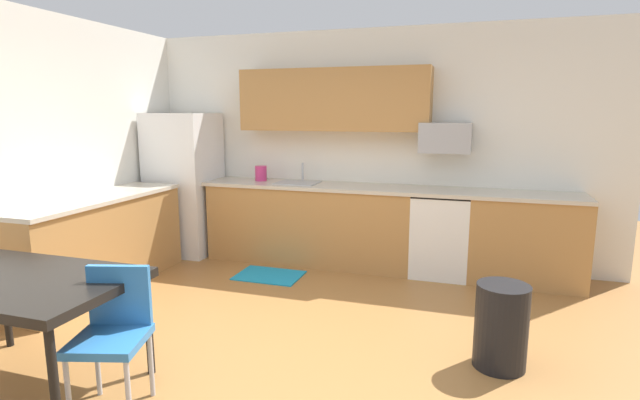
# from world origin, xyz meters

# --- Properties ---
(ground_plane) EXTENTS (12.00, 12.00, 0.00)m
(ground_plane) POSITION_xyz_m (0.00, 0.00, 0.00)
(ground_plane) COLOR #9E6B38
(wall_back) EXTENTS (5.80, 0.10, 2.70)m
(wall_back) POSITION_xyz_m (0.00, 2.65, 1.35)
(wall_back) COLOR white
(wall_back) RESTS_ON ground
(cabinet_run_back) EXTENTS (2.41, 0.60, 0.90)m
(cabinet_run_back) POSITION_xyz_m (-0.54, 2.30, 0.45)
(cabinet_run_back) COLOR #AD7A42
(cabinet_run_back) RESTS_ON ground
(cabinet_run_back_right) EXTENTS (1.14, 0.60, 0.90)m
(cabinet_run_back_right) POSITION_xyz_m (1.83, 2.30, 0.45)
(cabinet_run_back_right) COLOR #AD7A42
(cabinet_run_back_right) RESTS_ON ground
(cabinet_run_left) EXTENTS (0.60, 2.00, 0.90)m
(cabinet_run_left) POSITION_xyz_m (-2.30, 0.80, 0.45)
(cabinet_run_left) COLOR #AD7A42
(cabinet_run_left) RESTS_ON ground
(countertop_back) EXTENTS (4.80, 0.64, 0.04)m
(countertop_back) POSITION_xyz_m (0.00, 2.30, 0.92)
(countertop_back) COLOR beige
(countertop_back) RESTS_ON cabinet_run_back
(countertop_left) EXTENTS (0.64, 2.00, 0.04)m
(countertop_left) POSITION_xyz_m (-2.30, 0.80, 0.92)
(countertop_left) COLOR beige
(countertop_left) RESTS_ON cabinet_run_left
(upper_cabinets_back) EXTENTS (2.20, 0.34, 0.70)m
(upper_cabinets_back) POSITION_xyz_m (-0.30, 2.43, 1.90)
(upper_cabinets_back) COLOR #AD7A42
(refrigerator) EXTENTS (0.76, 0.70, 1.75)m
(refrigerator) POSITION_xyz_m (-2.18, 2.22, 0.87)
(refrigerator) COLOR white
(refrigerator) RESTS_ON ground
(oven_range) EXTENTS (0.60, 0.60, 0.91)m
(oven_range) POSITION_xyz_m (0.96, 2.30, 0.46)
(oven_range) COLOR white
(oven_range) RESTS_ON ground
(microwave) EXTENTS (0.54, 0.36, 0.32)m
(microwave) POSITION_xyz_m (0.96, 2.40, 1.49)
(microwave) COLOR #9EA0A5
(sink_basin) EXTENTS (0.48, 0.40, 0.14)m
(sink_basin) POSITION_xyz_m (-0.70, 2.30, 0.88)
(sink_basin) COLOR #A5A8AD
(sink_basin) RESTS_ON countertop_back
(sink_faucet) EXTENTS (0.02, 0.02, 0.24)m
(sink_faucet) POSITION_xyz_m (-0.70, 2.48, 1.04)
(sink_faucet) COLOR #B2B5BA
(sink_faucet) RESTS_ON countertop_back
(dining_table) EXTENTS (1.40, 0.90, 0.74)m
(dining_table) POSITION_xyz_m (-1.39, -0.83, 0.68)
(dining_table) COLOR black
(dining_table) RESTS_ON ground
(chair_near_table) EXTENTS (0.50, 0.50, 0.85)m
(chair_near_table) POSITION_xyz_m (-0.71, -0.81, 0.50)
(chair_near_table) COLOR #2D72B7
(chair_near_table) RESTS_ON ground
(trash_bin) EXTENTS (0.36, 0.36, 0.60)m
(trash_bin) POSITION_xyz_m (1.52, 0.38, 0.30)
(trash_bin) COLOR black
(trash_bin) RESTS_ON ground
(floor_mat) EXTENTS (0.70, 0.50, 0.01)m
(floor_mat) POSITION_xyz_m (-0.79, 1.65, 0.01)
(floor_mat) COLOR #198CBF
(floor_mat) RESTS_ON ground
(kettle) EXTENTS (0.14, 0.14, 0.20)m
(kettle) POSITION_xyz_m (-1.19, 2.35, 1.02)
(kettle) COLOR #CC3372
(kettle) RESTS_ON countertop_back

